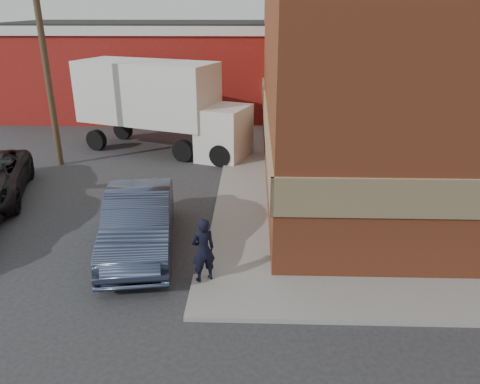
% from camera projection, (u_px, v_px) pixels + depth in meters
% --- Properties ---
extents(ground, '(90.00, 90.00, 0.00)m').
position_uv_depth(ground, '(213.00, 278.00, 12.03)').
color(ground, '#28282B').
rests_on(ground, ground).
extents(brick_building, '(14.25, 18.25, 9.36)m').
position_uv_depth(brick_building, '(445.00, 56.00, 18.38)').
color(brick_building, '#9B4628').
rests_on(brick_building, ground).
extents(sidewalk_west, '(1.80, 18.00, 0.12)m').
position_uv_depth(sidewalk_west, '(244.00, 165.00, 20.34)').
color(sidewalk_west, gray).
rests_on(sidewalk_west, ground).
extents(warehouse, '(16.30, 8.30, 5.60)m').
position_uv_depth(warehouse, '(145.00, 68.00, 29.72)').
color(warehouse, maroon).
rests_on(warehouse, ground).
extents(utility_pole, '(2.00, 0.26, 9.00)m').
position_uv_depth(utility_pole, '(44.00, 53.00, 18.84)').
color(utility_pole, '#4E3D27').
rests_on(utility_pole, ground).
extents(man, '(0.73, 0.63, 1.68)m').
position_uv_depth(man, '(203.00, 250.00, 11.45)').
color(man, black).
rests_on(man, sidewalk_south).
extents(sedan, '(2.56, 5.41, 1.71)m').
position_uv_depth(sedan, '(139.00, 221.00, 13.22)').
color(sedan, '#2F384F').
rests_on(sedan, ground).
extents(box_truck, '(8.76, 5.27, 4.16)m').
position_uv_depth(box_truck, '(163.00, 101.00, 21.64)').
color(box_truck, white).
rests_on(box_truck, ground).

